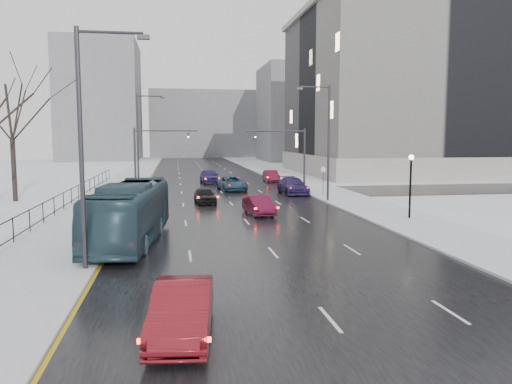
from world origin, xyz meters
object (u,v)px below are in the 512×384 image
mast_signal_left (146,153)px  streetlight_r_mid (326,137)px  mast_signal_right (294,152)px  sedan_center_near (205,195)px  sedan_right_distant (271,176)px  streetlight_l_far (140,137)px  sedan_left_near (182,310)px  streetlight_l_near (86,137)px  no_uturn_sign (323,172)px  tree_park_e (16,203)px  sedan_right_near (259,205)px  lamppost_r_mid (411,177)px  bus (130,213)px  sedan_center_far (210,176)px  sedan_right_cross (232,183)px  sedan_right_far (293,186)px

mast_signal_left → streetlight_r_mid: bearing=-27.3°
mast_signal_right → sedan_center_near: bearing=-141.9°
sedan_right_distant → mast_signal_left: bearing=-141.5°
mast_signal_right → sedan_right_distant: size_ratio=1.50×
streetlight_l_far → sedan_left_near: (3.67, -39.55, -4.82)m
streetlight_l_near → no_uturn_sign: size_ratio=3.70×
streetlight_r_mid → mast_signal_right: streetlight_r_mid is taller
sedan_left_near → sedan_right_distant: size_ratio=1.06×
sedan_center_near → sedan_left_near: bearing=-99.1°
tree_park_e → sedan_right_near: size_ratio=3.22×
lamppost_r_mid → sedan_right_distant: lamppost_r_mid is taller
sedan_left_near → bus: bearing=106.9°
sedan_left_near → mast_signal_right: bearing=77.7°
streetlight_l_far → sedan_center_near: streetlight_l_far is taller
mast_signal_right → sedan_center_far: size_ratio=1.30×
streetlight_l_near → bus: (1.17, 5.56, -3.99)m
streetlight_l_far → sedan_center_near: bearing=-62.3°
streetlight_l_near → sedan_right_distant: streetlight_l_near is taller
sedan_center_near → sedan_right_cross: bearing=66.4°
streetlight_l_near → sedan_right_distant: size_ratio=2.30×
lamppost_r_mid → sedan_right_distant: (-3.80, 29.56, -2.19)m
lamppost_r_mid → mast_signal_right: bearing=101.5°
streetlight_r_mid → mast_signal_right: 8.18m
mast_signal_right → sedan_right_far: 3.76m
streetlight_l_far → lamppost_r_mid: 29.30m
bus → sedan_right_cross: bearing=77.7°
sedan_right_near → tree_park_e: bearing=145.5°
lamppost_r_mid → streetlight_r_mid: bearing=105.8°
sedan_left_near → sedan_right_far: size_ratio=0.84×
mast_signal_left → sedan_right_distant: bearing=38.5°
sedan_center_near → sedan_right_far: 10.60m
sedan_right_distant → bus: bearing=-112.7°
streetlight_l_near → streetlight_l_far: 32.00m
mast_signal_right → sedan_left_near: (-11.83, -35.55, -3.31)m
sedan_center_far → no_uturn_sign: bearing=-61.1°
streetlight_r_mid → sedan_center_far: (-8.67, 19.00, -4.72)m
mast_signal_left → sedan_right_distant: mast_signal_left is taller
mast_signal_right → no_uturn_sign: mast_signal_right is taller
streetlight_l_far → sedan_left_near: size_ratio=2.18×
lamppost_r_mid → sedan_right_distant: 29.88m
mast_signal_left → sedan_left_near: (2.83, -35.55, -3.31)m
lamppost_r_mid → sedan_right_far: bearing=104.6°
streetlight_r_mid → sedan_right_cross: (-6.92, 10.36, -4.84)m
sedan_right_cross → sedan_right_distant: 10.95m
no_uturn_sign → sedan_right_cross: bearing=141.3°
sedan_right_near → streetlight_l_far: bearing=110.6°
streetlight_l_near → sedan_right_far: bearing=60.3°
streetlight_l_near → sedan_right_distant: bearing=68.8°
sedan_left_near → streetlight_l_near: bearing=122.0°
streetlight_r_mid → sedan_right_far: bearing=102.5°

